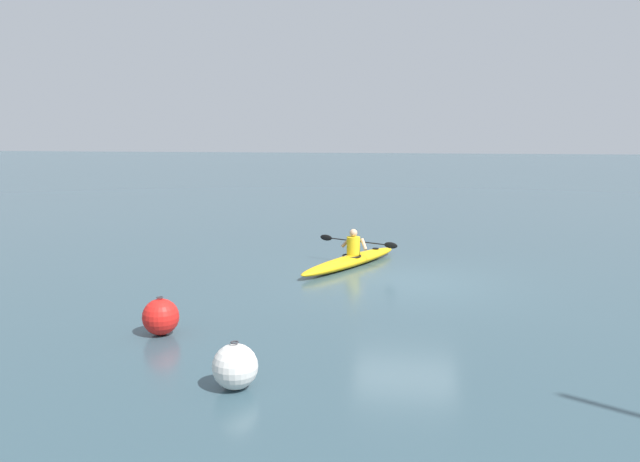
{
  "coord_description": "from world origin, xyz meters",
  "views": [
    {
      "loc": [
        -0.1,
        15.63,
        3.73
      ],
      "look_at": [
        2.02,
        0.87,
        1.35
      ],
      "focal_mm": 36.66,
      "sensor_mm": 36.0,
      "label": 1
    }
  ],
  "objects_px": {
    "kayaker": "(354,244)",
    "mooring_buoy_channel_marker": "(235,367)",
    "kayak": "(351,261)",
    "mooring_buoy_red_near": "(161,317)"
  },
  "relations": [
    {
      "from": "kayaker",
      "to": "mooring_buoy_channel_marker",
      "type": "xyz_separation_m",
      "value": [
        0.91,
        8.71,
        -0.26
      ]
    },
    {
      "from": "kayaker",
      "to": "kayak",
      "type": "bearing_deg",
      "value": 62.47
    },
    {
      "from": "kayak",
      "to": "mooring_buoy_channel_marker",
      "type": "relative_size",
      "value": 5.88
    },
    {
      "from": "kayaker",
      "to": "mooring_buoy_red_near",
      "type": "distance_m",
      "value": 7.12
    },
    {
      "from": "mooring_buoy_channel_marker",
      "to": "kayak",
      "type": "bearing_deg",
      "value": -95.59
    },
    {
      "from": "kayak",
      "to": "mooring_buoy_channel_marker",
      "type": "bearing_deg",
      "value": 84.41
    },
    {
      "from": "kayak",
      "to": "mooring_buoy_channel_marker",
      "type": "distance_m",
      "value": 8.62
    },
    {
      "from": "mooring_buoy_channel_marker",
      "to": "kayaker",
      "type": "bearing_deg",
      "value": -95.98
    },
    {
      "from": "kayaker",
      "to": "mooring_buoy_red_near",
      "type": "bearing_deg",
      "value": 65.81
    },
    {
      "from": "kayaker",
      "to": "mooring_buoy_channel_marker",
      "type": "height_order",
      "value": "kayaker"
    }
  ]
}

